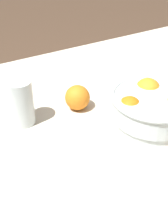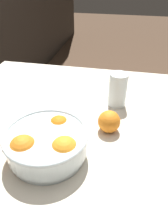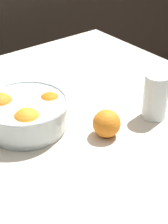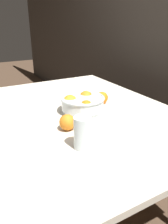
{
  "view_description": "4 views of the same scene",
  "coord_description": "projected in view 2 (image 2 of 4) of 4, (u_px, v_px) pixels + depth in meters",
  "views": [
    {
      "loc": [
        0.58,
        0.6,
        1.28
      ],
      "look_at": [
        0.23,
        -0.01,
        0.79
      ],
      "focal_mm": 50.0,
      "sensor_mm": 36.0,
      "label": 1
    },
    {
      "loc": [
        -0.42,
        -0.16,
        1.23
      ],
      "look_at": [
        0.18,
        -0.04,
        0.8
      ],
      "focal_mm": 35.0,
      "sensor_mm": 36.0,
      "label": 2
    },
    {
      "loc": [
        -0.39,
        -0.77,
        1.34
      ],
      "look_at": [
        0.17,
        -0.05,
        0.77
      ],
      "focal_mm": 60.0,
      "sensor_mm": 36.0,
      "label": 3
    },
    {
      "loc": [
        1.06,
        -0.52,
        1.22
      ],
      "look_at": [
        0.19,
        -0.04,
        0.8
      ],
      "focal_mm": 35.0,
      "sensor_mm": 36.0,
      "label": 4
    }
  ],
  "objects": [
    {
      "name": "dining_table",
      "position": [
        60.0,
        177.0,
        0.69
      ],
      "size": [
        1.43,
        1.12,
        0.72
      ],
      "color": "beige",
      "rests_on": "ground_plane"
    },
    {
      "name": "orange_loose_near_bowl",
      "position": [
        109.0,
        122.0,
        0.76
      ],
      "size": [
        0.08,
        0.08,
        0.08
      ],
      "primitive_type": "sphere",
      "color": "orange",
      "rests_on": "dining_table"
    },
    {
      "name": "fruit_bowl",
      "position": [
        47.0,
        143.0,
        0.65
      ],
      "size": [
        0.25,
        0.25,
        0.11
      ],
      "color": "silver",
      "rests_on": "dining_table"
    },
    {
      "name": "juice_glass",
      "position": [
        118.0,
        92.0,
        0.89
      ],
      "size": [
        0.07,
        0.07,
        0.14
      ],
      "color": "#F4A314",
      "rests_on": "dining_table"
    }
  ]
}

